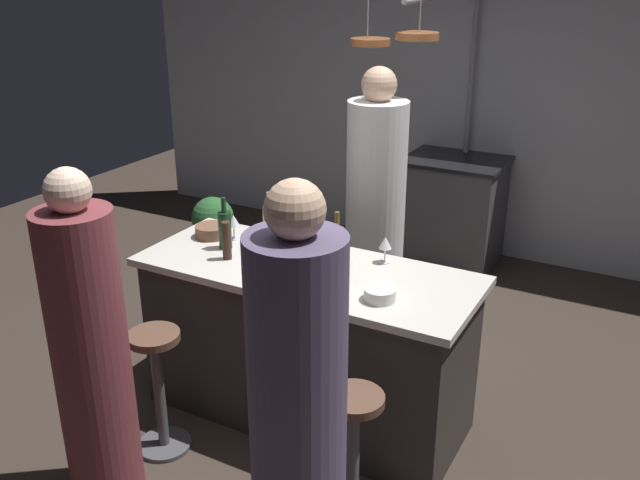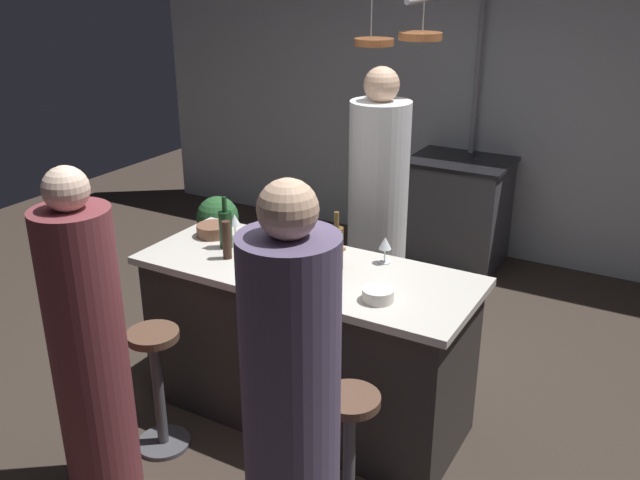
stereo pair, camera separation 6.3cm
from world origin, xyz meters
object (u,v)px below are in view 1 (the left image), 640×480
bar_stool_left (159,386)px  wine_bottle_white (269,225)px  mixing_bowl_steel (302,271)px  mixing_bowl_wooden (212,231)px  pepper_mill (227,241)px  cutting_board (310,250)px  mixing_bowl_ceramic (380,294)px  stove_range (452,211)px  bar_stool_right (353,454)px  potted_plant (213,222)px  wine_bottle_red (225,229)px  guest_left (91,354)px  wine_glass_near_left_guest (385,244)px  guest_right (298,419)px  wine_glass_near_right_guest (234,222)px  wine_bottle_amber (337,247)px  chef (375,219)px

bar_stool_left → wine_bottle_white: size_ratio=2.21×
mixing_bowl_steel → mixing_bowl_wooden: mixing_bowl_wooden is taller
pepper_mill → mixing_bowl_wooden: (-0.27, 0.22, -0.07)m
cutting_board → mixing_bowl_steel: (0.12, -0.31, 0.02)m
pepper_mill → mixing_bowl_ceramic: (0.91, -0.06, -0.08)m
stove_range → bar_stool_right: size_ratio=1.31×
bar_stool_right → potted_plant: size_ratio=1.31×
potted_plant → cutting_board: size_ratio=1.62×
wine_bottle_red → mixing_bowl_steel: wine_bottle_red is taller
guest_left → pepper_mill: 0.93m
guest_left → wine_glass_near_left_guest: (0.88, 1.24, 0.26)m
wine_glass_near_left_guest → pepper_mill: bearing=-154.7°
wine_bottle_white → mixing_bowl_ceramic: wine_bottle_white is taller
cutting_board → wine_glass_near_left_guest: wine_glass_near_left_guest is taller
mixing_bowl_ceramic → wine_glass_near_left_guest: bearing=110.7°
stove_range → bar_stool_left: (-0.51, -3.07, -0.07)m
mixing_bowl_wooden → pepper_mill: bearing=-39.5°
bar_stool_left → mixing_bowl_steel: (0.55, 0.51, 0.55)m
mixing_bowl_steel → wine_bottle_white: bearing=142.5°
guest_right → guest_left: 1.09m
pepper_mill → wine_bottle_red: bearing=129.0°
guest_right → mixing_bowl_wooden: guest_right is taller
bar_stool_left → wine_glass_near_right_guest: (-0.04, 0.77, 0.63)m
guest_right → potted_plant: 3.55m
stove_range → bar_stool_right: 3.13m
bar_stool_left → wine_bottle_amber: size_ratio=2.17×
potted_plant → mixing_bowl_steel: size_ratio=3.28×
pepper_mill → wine_bottle_red: 0.15m
potted_plant → mixing_bowl_ceramic: 2.97m
potted_plant → cutting_board: bearing=-38.7°
guest_left → potted_plant: 2.91m
bar_stool_right → wine_bottle_white: (-0.92, 0.79, 0.64)m
chef → pepper_mill: bearing=-108.2°
guest_right → guest_left: guest_right is taller
guest_right → cutting_board: guest_right is taller
wine_glass_near_left_guest → mixing_bowl_wooden: size_ratio=0.78×
guest_right → cutting_board: size_ratio=5.40×
guest_right → wine_glass_near_left_guest: size_ratio=11.84×
guest_right → bar_stool_right: bearing=83.5°
stove_range → wine_bottle_red: wine_bottle_red is taller
potted_plant → wine_bottle_red: size_ratio=1.77×
wine_bottle_white → mixing_bowl_wooden: wine_bottle_white is taller
chef → cutting_board: 0.81m
wine_bottle_amber → mixing_bowl_steel: bearing=-123.7°
guest_right → wine_bottle_red: 1.49m
stove_range → pepper_mill: (-0.42, -2.55, 0.56)m
chef → guest_left: (-0.49, -1.99, -0.09)m
stove_range → wine_bottle_white: bearing=-98.3°
mixing_bowl_ceramic → mixing_bowl_steel: 0.45m
cutting_board → wine_glass_near_right_guest: size_ratio=2.19×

